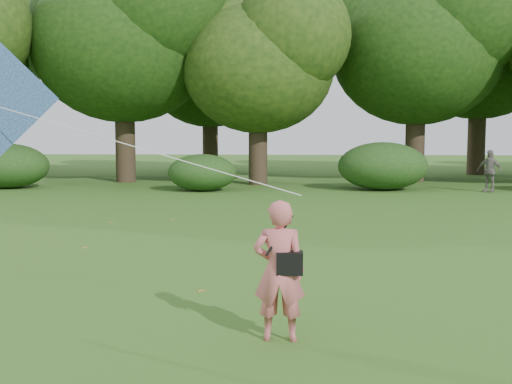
{
  "coord_description": "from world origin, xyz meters",
  "views": [
    {
      "loc": [
        -0.57,
        -7.37,
        2.45
      ],
      "look_at": [
        -1.09,
        2.0,
        1.5
      ],
      "focal_mm": 45.0,
      "sensor_mm": 36.0,
      "label": 1
    }
  ],
  "objects": [
    {
      "name": "ground",
      "position": [
        0.0,
        0.0,
        0.0
      ],
      "size": [
        100.0,
        100.0,
        0.0
      ],
      "primitive_type": "plane",
      "color": "#265114",
      "rests_on": "ground"
    },
    {
      "name": "man_kite_flyer",
      "position": [
        -0.7,
        -0.16,
        0.82
      ],
      "size": [
        0.6,
        0.41,
        1.63
      ],
      "primitive_type": "imported",
      "rotation": [
        0.0,
        0.0,
        3.12
      ],
      "color": "#CD6064",
      "rests_on": "ground"
    },
    {
      "name": "bystander_right",
      "position": [
        6.91,
        17.27,
        0.8
      ],
      "size": [
        0.99,
        0.87,
        1.6
      ],
      "primitive_type": "imported",
      "rotation": [
        0.0,
        0.0,
        -0.63
      ],
      "color": "slate",
      "rests_on": "ground"
    },
    {
      "name": "crossbody_bag",
      "position": [
        -0.59,
        -0.19,
        0.92
      ],
      "size": [
        0.43,
        0.2,
        0.68
      ],
      "color": "black",
      "rests_on": "ground"
    },
    {
      "name": "tree_line",
      "position": [
        1.67,
        22.88,
        5.6
      ],
      "size": [
        54.7,
        15.3,
        9.48
      ],
      "color": "#3A2D1E",
      "rests_on": "ground"
    },
    {
      "name": "shrub_band",
      "position": [
        -0.72,
        17.6,
        0.86
      ],
      "size": [
        39.15,
        3.22,
        1.88
      ],
      "color": "#264919",
      "rests_on": "ground"
    },
    {
      "name": "fallen_leaves",
      "position": [
        0.11,
        4.32,
        0.01
      ],
      "size": [
        10.85,
        11.57,
        0.01
      ],
      "color": "olive",
      "rests_on": "ground"
    }
  ]
}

